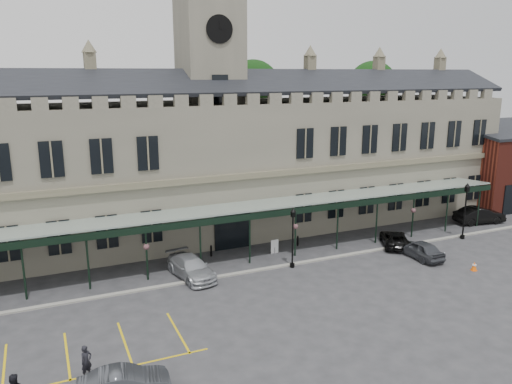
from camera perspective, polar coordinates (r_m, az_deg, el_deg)
name	(u,v)px	position (r m, az deg, el deg)	size (l,w,h in m)	color
ground	(293,300)	(33.58, 4.22, -12.23)	(140.00, 140.00, 0.00)	#2F2F32
station_building	(212,164)	(45.63, -5.02, 3.22)	(60.00, 10.36, 17.30)	#666255
clock_tower	(210,89)	(45.02, -5.23, 11.59)	(5.60, 5.60, 24.80)	#666255
canopy	(248,233)	(38.95, -0.87, -4.69)	(50.00, 4.10, 4.30)	#8C9E93
brick_annex	(505,167)	(63.37, 26.58, 2.60)	(12.40, 8.36, 9.23)	maroon
kerb	(259,270)	(38.07, 0.31, -8.89)	(60.00, 0.40, 0.12)	gray
parking_markings	(68,360)	(29.05, -20.72, -17.52)	(16.00, 6.00, 0.01)	gold
tree_behind_mid	(253,89)	(56.31, -0.33, 11.71)	(6.00, 6.00, 16.00)	#332314
tree_behind_right	(372,87)	(64.35, 13.14, 11.58)	(6.00, 6.00, 16.00)	#332314
lamp_post_mid	(293,232)	(37.88, 4.23, -4.62)	(0.45, 0.45, 4.73)	black
lamp_post_right	(465,206)	(47.96, 22.82, -1.49)	(0.49, 0.49, 5.13)	black
traffic_cone	(474,266)	(41.40, 23.67, -7.78)	(0.44, 0.44, 0.70)	#FE5D08
sign_board	(275,247)	(41.43, 2.14, -6.26)	(0.67, 0.06, 1.16)	black
bollard_left	(211,251)	(40.94, -5.15, -6.72)	(0.16, 0.16, 0.90)	black
bollard_right	(298,241)	(43.28, 4.79, -5.60)	(0.16, 0.16, 0.88)	black
car_left_b	(124,383)	(25.18, -14.83, -20.39)	(1.46, 4.20, 1.38)	#3D3F45
car_taxi	(191,267)	(36.97, -7.42, -8.55)	(2.11, 5.18, 1.50)	#AAADB2
car_van	(395,239)	(44.70, 15.59, -5.18)	(2.09, 4.54, 1.26)	black
car_right_a	(420,249)	(42.45, 18.25, -6.22)	(1.73, 4.30, 1.46)	#3D3F45
car_right_b	(479,215)	(54.11, 24.17, -2.43)	(1.74, 5.00, 1.65)	black
person_a	(86,362)	(26.95, -18.82, -17.88)	(0.61, 0.40, 1.68)	black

